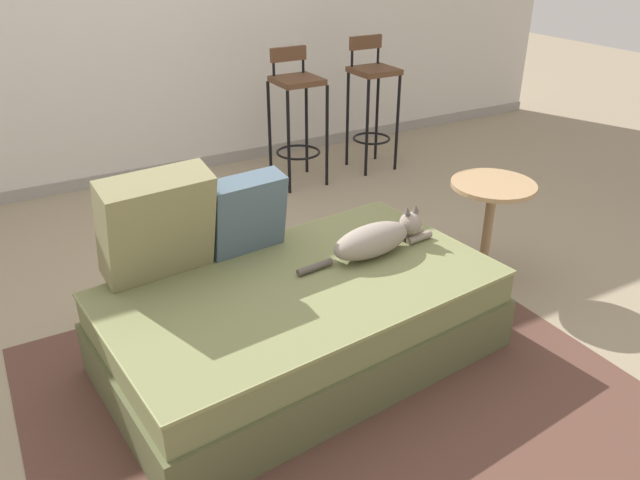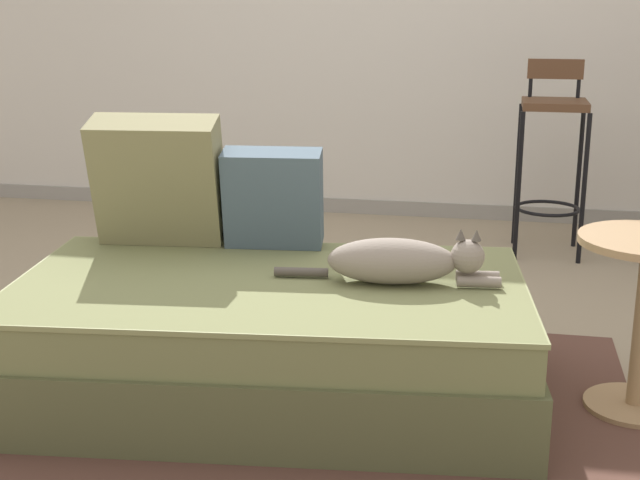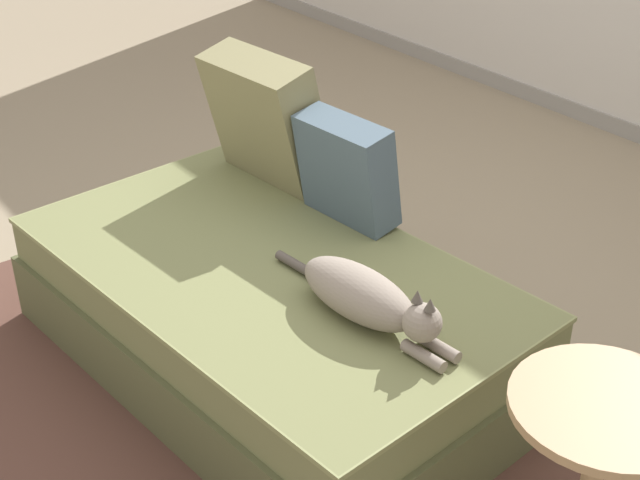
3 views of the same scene
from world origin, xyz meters
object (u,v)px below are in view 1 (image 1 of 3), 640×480
(couch, at_px, (302,320))
(cat, at_px, (377,239))
(throw_pillow_middle, at_px, (246,214))
(throw_pillow_corner, at_px, (157,225))
(side_table, at_px, (489,219))
(bar_stool_near_window, at_px, (297,105))
(bar_stool_by_doorway, at_px, (372,92))

(couch, bearing_deg, cat, 7.51)
(throw_pillow_middle, bearing_deg, throw_pillow_corner, -174.40)
(side_table, bearing_deg, throw_pillow_corner, 172.44)
(couch, distance_m, bar_stool_near_window, 2.22)
(cat, distance_m, bar_stool_by_doorway, 2.26)
(cat, xyz_separation_m, side_table, (0.77, 0.06, -0.10))
(bar_stool_near_window, xyz_separation_m, side_table, (0.20, -1.83, -0.21))
(bar_stool_near_window, relative_size, bar_stool_by_doorway, 0.97)
(throw_pillow_middle, height_order, cat, throw_pillow_middle)
(throw_pillow_corner, xyz_separation_m, bar_stool_by_doorway, (2.17, 1.60, -0.04))
(couch, bearing_deg, throw_pillow_middle, 101.82)
(throw_pillow_middle, relative_size, cat, 0.50)
(throw_pillow_corner, distance_m, bar_stool_by_doorway, 2.69)
(cat, height_order, side_table, cat)
(cat, height_order, bar_stool_by_doorway, bar_stool_by_doorway)
(cat, distance_m, bar_stool_near_window, 1.97)
(throw_pillow_middle, bearing_deg, bar_stool_by_doorway, 41.81)
(bar_stool_by_doorway, height_order, side_table, bar_stool_by_doorway)
(cat, distance_m, side_table, 0.78)
(throw_pillow_middle, relative_size, bar_stool_near_window, 0.38)
(throw_pillow_middle, xyz_separation_m, side_table, (1.28, -0.27, -0.21))
(couch, relative_size, side_table, 3.06)
(throw_pillow_middle, relative_size, side_table, 0.64)
(couch, bearing_deg, side_table, 5.60)
(couch, xyz_separation_m, side_table, (1.20, 0.12, 0.17))
(couch, relative_size, bar_stool_near_window, 1.81)
(couch, xyz_separation_m, throw_pillow_corner, (-0.51, 0.34, 0.45))
(side_table, bearing_deg, throw_pillow_middle, 168.18)
(throw_pillow_corner, height_order, throw_pillow_middle, throw_pillow_corner)
(couch, bearing_deg, bar_stool_near_window, 62.81)
(bar_stool_by_doorway, bearing_deg, cat, -123.19)
(side_table, bearing_deg, couch, -174.40)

